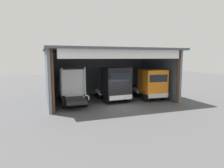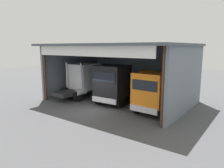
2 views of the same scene
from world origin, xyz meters
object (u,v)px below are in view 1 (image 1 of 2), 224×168
truck_white_yard_outside (72,85)px  truck_black_left_bay (114,83)px  oil_drum (120,90)px  tool_cart (117,90)px  truck_orange_center_right_bay (151,84)px

truck_white_yard_outside → truck_black_left_bay: size_ratio=0.92×
truck_white_yard_outside → oil_drum: bearing=31.7°
truck_white_yard_outside → oil_drum: truck_white_yard_outside is taller
oil_drum → tool_cart: bearing=-177.0°
truck_orange_center_right_bay → tool_cart: truck_orange_center_right_bay is taller
truck_white_yard_outside → truck_black_left_bay: bearing=-3.1°
truck_black_left_bay → truck_white_yard_outside: bearing=-7.5°
oil_drum → truck_orange_center_right_bay: bearing=-69.0°
truck_black_left_bay → tool_cart: truck_black_left_bay is taller
truck_black_left_bay → truck_orange_center_right_bay: bearing=171.0°
tool_cart → truck_orange_center_right_bay: bearing=-64.5°
truck_white_yard_outside → tool_cart: size_ratio=5.03×
truck_black_left_bay → oil_drum: bearing=-122.0°
tool_cart → truck_white_yard_outside: bearing=-148.2°
truck_orange_center_right_bay → truck_white_yard_outside: bearing=-3.0°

